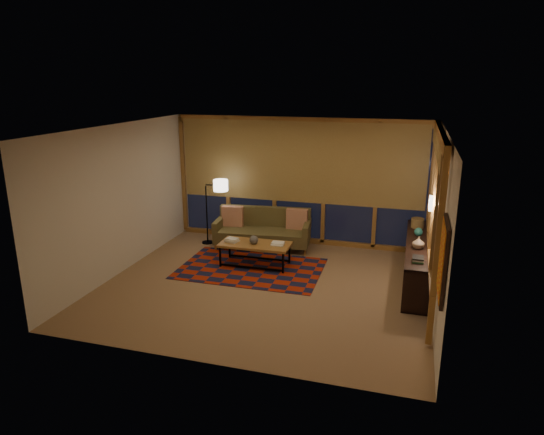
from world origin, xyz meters
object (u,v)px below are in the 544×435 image
(coffee_table, at_px, (255,254))
(floor_lamp, at_px, (207,211))
(bookshelf, at_px, (416,261))
(sofa, at_px, (263,229))

(coffee_table, distance_m, floor_lamp, 1.79)
(bookshelf, bearing_deg, sofa, 164.88)
(coffee_table, bearing_deg, bookshelf, 2.23)
(bookshelf, bearing_deg, coffee_table, -176.76)
(sofa, distance_m, coffee_table, 1.04)
(sofa, relative_size, bookshelf, 0.70)
(floor_lamp, bearing_deg, bookshelf, -17.72)
(sofa, bearing_deg, bookshelf, -21.49)
(bookshelf, bearing_deg, floor_lamp, 169.54)
(sofa, xyz_separation_m, floor_lamp, (-1.25, -0.04, 0.31))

